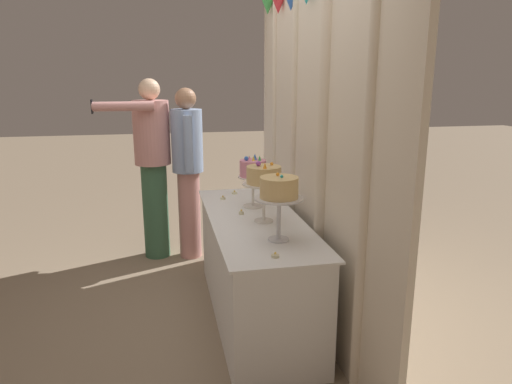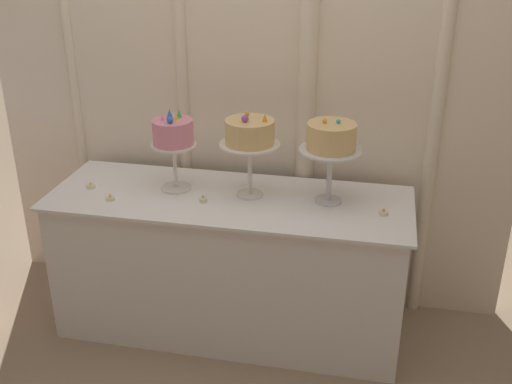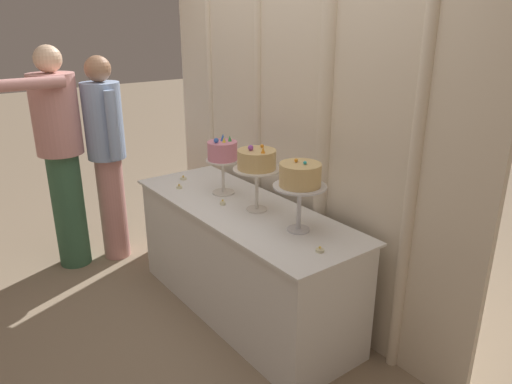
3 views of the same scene
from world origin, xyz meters
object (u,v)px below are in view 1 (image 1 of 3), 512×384
(tealight_near_left, at_px, (223,198))
(guest_man_pink_jacket, at_px, (188,166))
(cake_display_center, at_px, (264,177))
(cake_table, at_px, (255,268))
(tealight_near_right, at_px, (241,213))
(guest_man_dark_suit, at_px, (152,161))
(tealight_far_right, at_px, (275,256))
(cake_display_rightmost, at_px, (279,191))
(cake_display_leftmost, at_px, (253,171))
(tealight_far_left, at_px, (234,193))

(tealight_near_left, xyz_separation_m, guest_man_pink_jacket, (-0.76, -0.24, 0.14))
(cake_display_center, distance_m, tealight_near_left, 0.76)
(cake_table, bearing_deg, tealight_near_left, -164.68)
(tealight_near_right, xyz_separation_m, guest_man_dark_suit, (-1.30, -0.65, 0.18))
(tealight_near_left, distance_m, tealight_near_right, 0.46)
(tealight_near_right, relative_size, tealight_far_right, 0.84)
(cake_display_rightmost, relative_size, tealight_near_right, 11.19)
(cake_display_center, bearing_deg, tealight_near_left, -163.38)
(cake_display_center, distance_m, guest_man_pink_jacket, 1.50)
(cake_display_leftmost, xyz_separation_m, tealight_near_right, (0.18, -0.12, -0.28))
(cake_display_rightmost, bearing_deg, tealight_near_right, -167.80)
(cake_table, height_order, cake_display_rightmost, cake_display_rightmost)
(cake_display_rightmost, xyz_separation_m, tealight_far_right, (0.27, -0.09, -0.31))
(tealight_near_left, distance_m, guest_man_dark_suit, 1.03)
(guest_man_dark_suit, bearing_deg, tealight_far_right, 17.63)
(tealight_far_right, bearing_deg, cake_display_center, 172.96)
(cake_display_rightmost, relative_size, tealight_far_left, 8.71)
(cake_display_leftmost, relative_size, tealight_far_left, 8.59)
(cake_display_leftmost, distance_m, guest_man_pink_jacket, 1.13)
(tealight_far_left, bearing_deg, cake_display_leftmost, 9.93)
(tealight_near_left, height_order, guest_man_pink_jacket, guest_man_pink_jacket)
(cake_display_leftmost, height_order, guest_man_dark_suit, guest_man_dark_suit)
(tealight_near_left, relative_size, guest_man_dark_suit, 0.03)
(cake_display_leftmost, xyz_separation_m, tealight_far_left, (-0.44, -0.08, -0.28))
(guest_man_pink_jacket, bearing_deg, cake_display_leftmost, 22.86)
(cake_display_rightmost, xyz_separation_m, tealight_near_left, (-1.06, -0.21, -0.31))
(cake_display_leftmost, xyz_separation_m, guest_man_dark_suit, (-1.11, -0.77, -0.10))
(cake_display_leftmost, distance_m, cake_display_rightmost, 0.78)
(cake_display_center, distance_m, tealight_far_right, 0.74)
(tealight_near_right, bearing_deg, cake_display_center, 30.65)
(cake_display_center, bearing_deg, tealight_far_right, -7.04)
(cake_display_leftmost, bearing_deg, cake_display_center, -0.20)
(guest_man_dark_suit, bearing_deg, tealight_far_left, 45.82)
(tealight_far_right, bearing_deg, tealight_far_left, 179.75)
(tealight_near_left, bearing_deg, tealight_far_right, 5.02)
(cake_table, relative_size, guest_man_pink_jacket, 1.09)
(cake_display_leftmost, relative_size, tealight_far_right, 9.24)
(tealight_near_right, bearing_deg, guest_man_pink_jacket, -165.65)
(cake_display_center, bearing_deg, tealight_far_left, -174.80)
(cake_display_center, relative_size, tealight_far_right, 9.58)
(cake_display_center, height_order, cake_display_rightmost, cake_display_center)
(cake_display_rightmost, height_order, guest_man_pink_jacket, guest_man_pink_jacket)
(cake_table, xyz_separation_m, cake_display_leftmost, (-0.29, 0.04, 0.68))
(guest_man_pink_jacket, bearing_deg, cake_table, 16.44)
(cake_display_center, relative_size, cake_display_rightmost, 1.02)
(tealight_far_left, relative_size, guest_man_pink_jacket, 0.03)
(tealight_far_left, distance_m, tealight_near_left, 0.20)
(cake_display_center, height_order, tealight_near_left, cake_display_center)
(cake_table, relative_size, tealight_far_left, 37.39)
(tealight_far_right, bearing_deg, guest_man_pink_jacket, -170.42)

